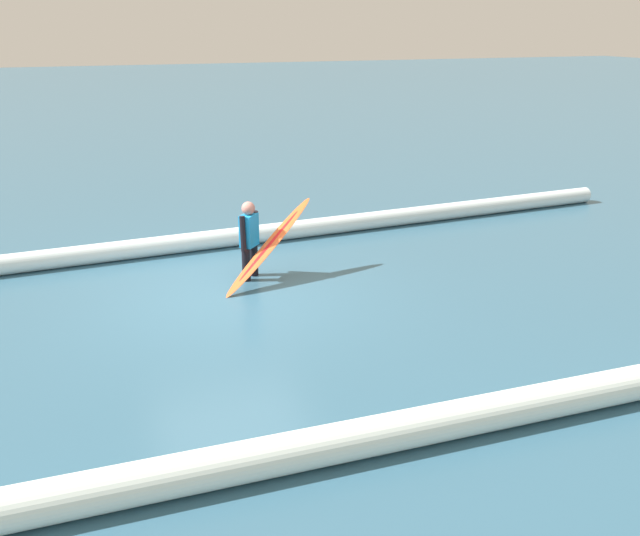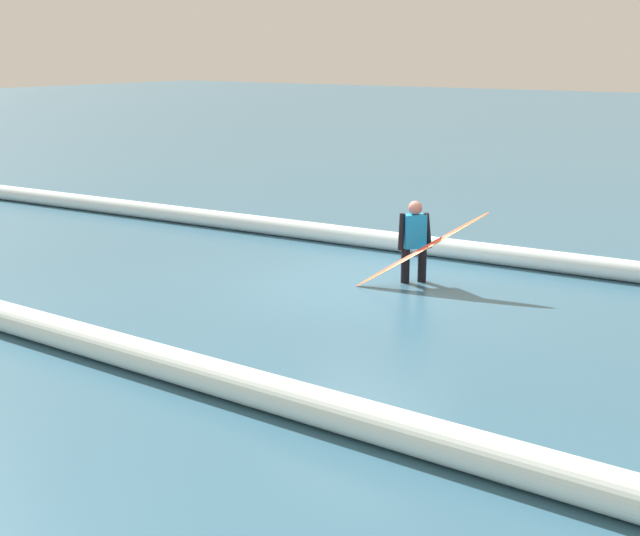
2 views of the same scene
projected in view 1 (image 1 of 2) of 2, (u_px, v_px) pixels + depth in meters
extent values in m
plane|color=#335F77|center=(227.00, 296.00, 11.08)|extent=(132.32, 132.32, 0.00)
cylinder|color=black|center=(254.00, 260.00, 11.88)|extent=(0.14, 0.14, 0.56)
cylinder|color=black|center=(246.00, 265.00, 11.63)|extent=(0.14, 0.14, 0.56)
cube|color=#198CD8|center=(249.00, 230.00, 11.58)|extent=(0.38, 0.39, 0.53)
sphere|color=#B56F63|center=(248.00, 208.00, 11.46)|extent=(0.22, 0.22, 0.22)
cylinder|color=black|center=(255.00, 227.00, 11.77)|extent=(0.09, 0.21, 0.59)
cylinder|color=black|center=(243.00, 234.00, 11.39)|extent=(0.09, 0.13, 0.58)
ellipsoid|color=#E55926|center=(270.00, 246.00, 11.52)|extent=(1.89, 1.24, 1.25)
ellipsoid|color=red|center=(270.00, 245.00, 11.52)|extent=(1.46, 0.90, 1.01)
cylinder|color=white|center=(49.00, 259.00, 12.22)|extent=(24.07, 1.61, 0.35)
cylinder|color=white|center=(181.00, 475.00, 6.36)|extent=(21.23, 0.85, 0.39)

